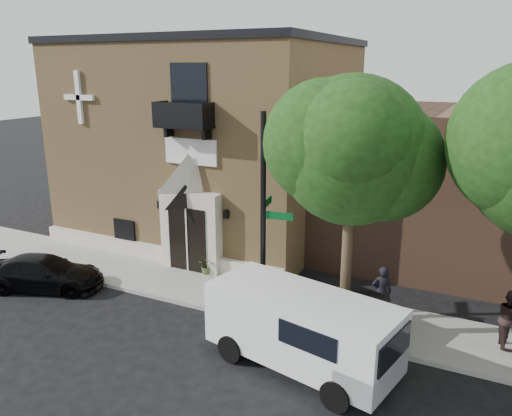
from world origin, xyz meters
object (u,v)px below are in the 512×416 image
Objects in this scene: black_sedan at (44,273)px; dumpster at (348,310)px; pedestrian_far at (510,319)px; cargo_van at (308,330)px; street_sign at (264,217)px; fire_hydrant at (353,325)px; pedestrian_near at (382,292)px.

black_sedan is 11.27m from dumpster.
cargo_van is at bearing 113.16° from pedestrian_far.
pedestrian_far is at bearing 0.93° from street_sign.
street_sign is at bearing 88.31° from pedestrian_far.
fire_hydrant is (11.39, 1.43, -0.09)m from black_sedan.
dumpster is (-0.26, 0.30, 0.28)m from fire_hydrant.
black_sedan is 12.25m from pedestrian_near.
pedestrian_far is (4.21, 1.47, 0.49)m from fire_hydrant.
cargo_van reaches higher than pedestrian_far.
black_sedan is at bearing -178.53° from street_sign.
fire_hydrant is (0.74, 2.01, -0.67)m from cargo_van.
black_sedan is 2.45× the size of pedestrian_near.
cargo_van is 3.20× the size of pedestrian_far.
pedestrian_near reaches higher than fire_hydrant.
fire_hydrant is at bearing -28.79° from dumpster.
black_sedan is 11.48m from fire_hydrant.
street_sign is 3.74× the size of pedestrian_near.
street_sign reaches higher than pedestrian_near.
street_sign is at bearing 149.60° from cargo_van.
cargo_van is 2.39m from dumpster.
black_sedan is 5.53× the size of fire_hydrant.
street_sign reaches higher than black_sedan.
fire_hydrant is at bearing -103.64° from black_sedan.
pedestrian_near is (1.22, 3.58, -0.17)m from cargo_van.
cargo_van is 3.92m from street_sign.
pedestrian_far is at bearing 19.24° from fire_hydrant.
dumpster is at bearing 131.04° from fire_hydrant.
dumpster is 1.30× the size of pedestrian_far.
dumpster is at bearing 92.76° from pedestrian_far.
cargo_van is 3.79m from pedestrian_near.
pedestrian_near is (0.48, 1.57, 0.50)m from fire_hydrant.
pedestrian_near is (3.56, 1.42, -2.45)m from street_sign.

